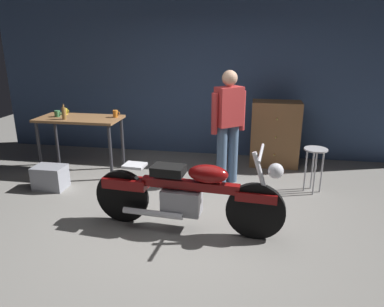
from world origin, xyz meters
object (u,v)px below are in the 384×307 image
mug_green_speckled (57,114)px  bottle (64,113)px  person_standing (228,123)px  mug_yellow_tall (65,111)px  storage_bin (50,177)px  motorcycle (187,193)px  wooden_dresser (275,134)px  shop_stool (315,158)px  mug_orange_travel (116,114)px

mug_green_speckled → bottle: (0.20, -0.15, 0.05)m
person_standing → mug_yellow_tall: bearing=-44.7°
person_standing → storage_bin: (-2.50, -0.67, -0.76)m
motorcycle → person_standing: bearing=82.0°
storage_bin → mug_green_speckled: mug_green_speckled is taller
motorcycle → wooden_dresser: (1.06, 2.41, 0.10)m
shop_stool → mug_orange_travel: bearing=173.7°
bottle → shop_stool: bearing=-0.9°
wooden_dresser → mug_orange_travel: size_ratio=9.68×
shop_stool → motorcycle: bearing=-139.2°
storage_bin → mug_yellow_tall: bearing=100.8°
mug_green_speckled → mug_yellow_tall: mug_yellow_tall is taller
mug_orange_travel → person_standing: bearing=-6.2°
bottle → person_standing: bearing=1.8°
mug_orange_travel → bottle: size_ratio=0.47×
motorcycle → person_standing: person_standing is taller
wooden_dresser → mug_green_speckled: bearing=-166.1°
mug_orange_travel → mug_yellow_tall: mug_orange_travel is taller
wooden_dresser → storage_bin: bearing=-153.7°
person_standing → mug_orange_travel: bearing=-45.4°
mug_orange_travel → storage_bin: bearing=-129.7°
shop_stool → bottle: size_ratio=2.66×
mug_orange_travel → wooden_dresser: bearing=16.3°
mug_green_speckled → shop_stool: bearing=-3.1°
storage_bin → mug_orange_travel: size_ratio=3.87×
wooden_dresser → bottle: bearing=-162.7°
shop_stool → mug_yellow_tall: 3.95m
shop_stool → wooden_dresser: bearing=115.1°
motorcycle → person_standing: 1.59m
person_standing → storage_bin: person_standing is taller
motorcycle → storage_bin: 2.33m
wooden_dresser → mug_green_speckled: wooden_dresser is taller
mug_green_speckled → mug_yellow_tall: size_ratio=1.07×
wooden_dresser → mug_green_speckled: size_ratio=9.15×
shop_stool → bottle: bottle is taller
person_standing → wooden_dresser: bearing=-167.4°
person_standing → bottle: 2.51m
mug_yellow_tall → bottle: bearing=-63.5°
motorcycle → shop_stool: motorcycle is taller
motorcycle → storage_bin: bearing=164.1°
shop_stool → person_standing: bearing=173.5°
mug_yellow_tall → shop_stool: bearing=-5.8°
motorcycle → storage_bin: motorcycle is taller
motorcycle → mug_green_speckled: size_ratio=18.20×
person_standing → storage_bin: size_ratio=3.80×
person_standing → shop_stool: (1.23, -0.14, -0.43)m
wooden_dresser → mug_orange_travel: bearing=-163.7°
person_standing → bottle: person_standing is taller
mug_green_speckled → mug_orange_travel: bearing=7.3°
motorcycle → mug_orange_travel: mug_orange_travel is taller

